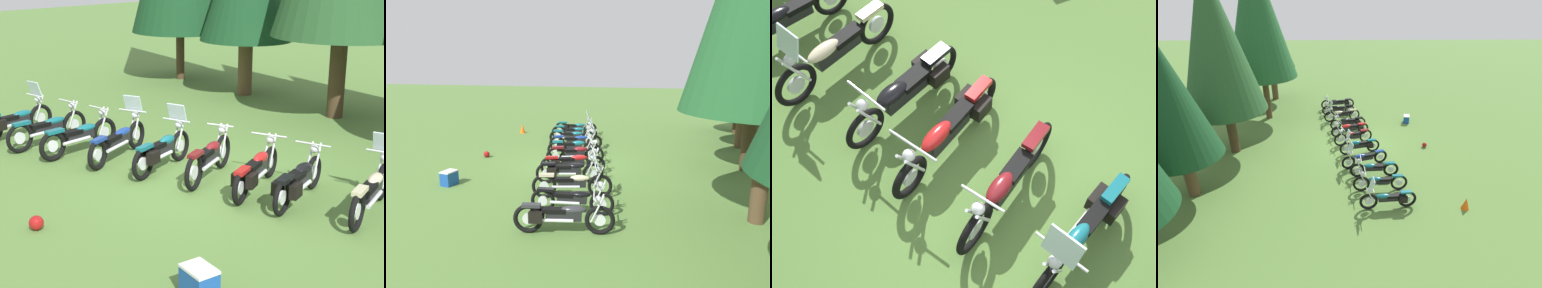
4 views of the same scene
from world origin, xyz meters
The scene contains 19 objects.
ground_plane centered at (0.00, 0.00, 0.00)m, with size 80.00×80.00×0.00m, color #547A38.
motorcycle_0 centered at (-5.55, -1.12, 0.46)m, with size 0.65×2.27×1.38m.
motorcycle_1 centered at (-4.37, -0.89, 0.44)m, with size 0.74×2.34×1.02m.
motorcycle_2 centered at (-3.29, -0.74, 0.44)m, with size 0.70×2.26×1.01m.
motorcycle_3 centered at (-2.33, -0.35, 0.45)m, with size 1.02×2.29×1.36m.
motorcycle_4 centered at (-1.02, -0.23, 0.47)m, with size 0.83×2.14×1.37m.
motorcycle_5 centered at (0.06, 0.12, 0.47)m, with size 0.88×2.16×1.03m.
motorcycle_6 centered at (1.21, 0.22, 0.44)m, with size 1.00×2.25×0.99m.
motorcycle_7 centered at (2.14, 0.32, 0.45)m, with size 0.87×2.21×1.00m.
motorcycle_8 centered at (3.41, 0.78, 0.47)m, with size 0.76×2.35×1.38m.
motorcycle_9 centered at (4.54, 1.02, 0.42)m, with size 0.61×2.24×0.98m.
motorcycle_10 centered at (5.71, 1.02, 0.45)m, with size 0.79×2.39×1.01m.
pine_tree_1 centered at (-4.47, 6.94, 4.11)m, with size 3.08×3.08×6.45m.
pine_tree_2 centered at (-0.68, 6.41, 5.67)m, with size 3.93×3.93×9.04m.
pine_tree_3 centered at (4.08, 5.66, 6.55)m, with size 4.20×4.20×10.34m.
pine_tree_4 centered at (8.09, 6.03, 4.94)m, with size 3.44×3.44×7.49m.
picnic_cooler centered at (3.09, -3.44, 0.24)m, with size 0.57×0.46×0.48m.
traffic_cone centered at (-5.66, -4.14, 0.24)m, with size 0.32×0.32×0.48m, color #EA590F.
dropped_helmet centered at (-0.40, -3.79, 0.13)m, with size 0.26×0.26×0.26m, color maroon.
Camera 4 is at (-14.98, 0.58, 7.66)m, focal length 28.15 mm.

